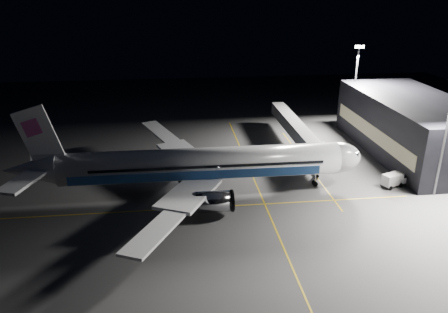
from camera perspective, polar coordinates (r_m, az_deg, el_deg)
ground at (r=77.58m, az=-2.84°, el=-4.57°), size 200.00×200.00×0.00m
guide_line_main at (r=78.77m, az=4.45°, el=-4.18°), size 0.25×80.00×0.01m
guide_line_cross at (r=72.26m, az=-2.50°, el=-6.66°), size 70.00×0.25×0.01m
guide_line_side at (r=90.45m, az=10.74°, el=-0.99°), size 0.25×40.00×0.01m
airliner at (r=75.39m, az=-3.73°, el=-1.08°), size 61.48×54.22×16.64m
terminal at (r=101.46m, az=23.40°, el=3.68°), size 18.12×40.00×12.00m
jet_bridge at (r=96.09m, az=9.55°, el=3.37°), size 3.60×34.40×6.30m
floodlight_mast_north at (r=112.85m, az=16.80°, el=9.58°), size 2.40×0.68×20.70m
floodlight_mast_south at (r=80.43m, az=27.12°, el=3.45°), size 2.40×0.67×20.70m
service_truck at (r=84.71m, az=21.33°, el=-2.80°), size 5.15×3.55×2.46m
baggage_tug at (r=86.16m, az=-5.49°, el=-1.31°), size 2.36×1.91×1.68m
safety_cone_a at (r=80.96m, az=-4.72°, el=-3.20°), size 0.43×0.43×0.65m
safety_cone_b at (r=81.02m, az=-3.73°, el=-3.18°), size 0.37×0.37×0.55m
safety_cone_c at (r=86.63m, az=0.28°, el=-1.40°), size 0.43×0.43×0.64m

